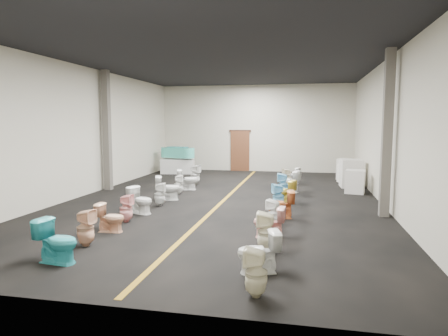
{
  "coord_description": "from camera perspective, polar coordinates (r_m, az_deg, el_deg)",
  "views": [
    {
      "loc": [
        2.62,
        -12.89,
        2.56
      ],
      "look_at": [
        -0.24,
        1.0,
        0.94
      ],
      "focal_mm": 32.0,
      "sensor_mm": 36.0,
      "label": 1
    }
  ],
  "objects": [
    {
      "name": "floor",
      "position": [
        13.4,
        0.13,
        -4.48
      ],
      "size": [
        16.0,
        16.0,
        0.0
      ],
      "primitive_type": "plane",
      "color": "black",
      "rests_on": "ground"
    },
    {
      "name": "ceiling",
      "position": [
        13.3,
        0.14,
        14.92
      ],
      "size": [
        16.0,
        16.0,
        0.0
      ],
      "primitive_type": "plane",
      "rotation": [
        3.14,
        0.0,
        0.0
      ],
      "color": "black",
      "rests_on": "ground"
    },
    {
      "name": "wall_back",
      "position": [
        21.06,
        4.5,
        5.67
      ],
      "size": [
        10.0,
        0.0,
        10.0
      ],
      "primitive_type": "plane",
      "rotation": [
        1.57,
        0.0,
        0.0
      ],
      "color": "#BCB7A1",
      "rests_on": "ground"
    },
    {
      "name": "wall_front",
      "position": [
        5.56,
        -16.57,
        3.08
      ],
      "size": [
        10.0,
        0.0,
        10.0
      ],
      "primitive_type": "plane",
      "rotation": [
        -1.57,
        0.0,
        0.0
      ],
      "color": "#BCB7A1",
      "rests_on": "ground"
    },
    {
      "name": "wall_left",
      "position": [
        14.98,
        -19.03,
        4.99
      ],
      "size": [
        0.0,
        16.0,
        16.0
      ],
      "primitive_type": "plane",
      "rotation": [
        1.57,
        0.0,
        1.57
      ],
      "color": "#BCB7A1",
      "rests_on": "ground"
    },
    {
      "name": "wall_right",
      "position": [
        13.11,
        22.16,
        4.7
      ],
      "size": [
        0.0,
        16.0,
        16.0
      ],
      "primitive_type": "plane",
      "rotation": [
        1.57,
        0.0,
        -1.57
      ],
      "color": "#BCB7A1",
      "rests_on": "ground"
    },
    {
      "name": "aisle_stripe",
      "position": [
        13.4,
        0.13,
        -4.47
      ],
      "size": [
        0.12,
        15.6,
        0.01
      ],
      "primitive_type": "cube",
      "color": "#986B16",
      "rests_on": "floor"
    },
    {
      "name": "back_door",
      "position": [
        21.16,
        2.3,
        2.43
      ],
      "size": [
        1.0,
        0.1,
        2.1
      ],
      "primitive_type": "cube",
      "color": "#562D19",
      "rests_on": "floor"
    },
    {
      "name": "door_frame",
      "position": [
        21.12,
        2.32,
        5.33
      ],
      "size": [
        1.15,
        0.08,
        0.1
      ],
      "primitive_type": "cube",
      "color": "#331C11",
      "rests_on": "back_door"
    },
    {
      "name": "column_left",
      "position": [
        15.73,
        -16.39,
        5.14
      ],
      "size": [
        0.25,
        0.25,
        4.5
      ],
      "primitive_type": "cube",
      "color": "#59544C",
      "rests_on": "floor"
    },
    {
      "name": "column_right",
      "position": [
        11.59,
        22.28,
        4.52
      ],
      "size": [
        0.25,
        0.25,
        4.5
      ],
      "primitive_type": "cube",
      "color": "#59544C",
      "rests_on": "floor"
    },
    {
      "name": "display_table",
      "position": [
        20.27,
        -6.63,
        0.26
      ],
      "size": [
        1.74,
        1.06,
        0.72
      ],
      "primitive_type": "cube",
      "rotation": [
        0.0,
        0.0,
        0.16
      ],
      "color": "silver",
      "rests_on": "floor"
    },
    {
      "name": "bathtub",
      "position": [
        20.21,
        -6.65,
        2.26
      ],
      "size": [
        1.83,
        0.95,
        0.55
      ],
      "rotation": [
        0.0,
        0.0,
        -0.24
      ],
      "color": "#42C0AB",
      "rests_on": "display_table"
    },
    {
      "name": "appliance_crate_a",
      "position": [
        15.25,
        18.22,
        -1.86
      ],
      "size": [
        0.78,
        0.78,
        0.84
      ],
      "primitive_type": "cube",
      "rotation": [
        0.0,
        0.0,
        -0.21
      ],
      "color": "silver",
      "rests_on": "floor"
    },
    {
      "name": "appliance_crate_b",
      "position": [
        16.57,
        17.7,
        -0.74
      ],
      "size": [
        0.86,
        0.86,
        1.11
      ],
      "primitive_type": "cube",
      "rotation": [
        0.0,
        0.0,
        0.07
      ],
      "color": "silver",
      "rests_on": "floor"
    },
    {
      "name": "appliance_crate_c",
      "position": [
        17.75,
        17.29,
        -0.77
      ],
      "size": [
        0.87,
        0.87,
        0.79
      ],
      "primitive_type": "cube",
      "rotation": [
        0.0,
        0.0,
        0.3
      ],
      "color": "white",
      "rests_on": "floor"
    },
    {
      "name": "appliance_crate_d",
      "position": [
        18.81,
        16.98,
        -0.15
      ],
      "size": [
        0.85,
        0.85,
        0.93
      ],
      "primitive_type": "cube",
      "rotation": [
        0.0,
        0.0,
        -0.4
      ],
      "color": "white",
      "rests_on": "floor"
    },
    {
      "name": "toilet_left_0",
      "position": [
        7.99,
        -22.71,
        -9.63
      ],
      "size": [
        0.84,
        0.55,
        0.81
      ],
      "primitive_type": "imported",
      "rotation": [
        0.0,
        0.0,
        1.45
      ],
      "color": "teal",
      "rests_on": "floor"
    },
    {
      "name": "toilet_left_1",
      "position": [
        8.82,
        -19.18,
        -8.07
      ],
      "size": [
        0.39,
        0.38,
        0.78
      ],
      "primitive_type": "imported",
      "rotation": [
        0.0,
        0.0,
        1.49
      ],
      "color": "#EAB593",
      "rests_on": "floor"
    },
    {
      "name": "toilet_left_2",
      "position": [
        9.78,
        -15.9,
        -6.85
      ],
      "size": [
        0.67,
        0.39,
        0.67
      ],
      "primitive_type": "imported",
      "rotation": [
        0.0,
        0.0,
        1.59
      ],
      "color": "#F4B58D",
      "rests_on": "floor"
    },
    {
      "name": "toilet_left_3",
      "position": [
        10.61,
        -13.8,
        -5.6
      ],
      "size": [
        0.34,
        0.34,
        0.73
      ],
      "primitive_type": "imported",
      "rotation": [
        0.0,
        0.0,
        1.6
      ],
      "color": "#F3A7A4",
      "rests_on": "floor"
    },
    {
      "name": "toilet_left_4",
      "position": [
        11.5,
        -11.8,
        -4.53
      ],
      "size": [
        0.84,
        0.65,
        0.76
      ],
      "primitive_type": "imported",
      "rotation": [
        0.0,
        0.0,
        1.23
      ],
      "color": "white",
      "rests_on": "floor"
    },
    {
      "name": "toilet_left_5",
      "position": [
        12.42,
        -9.17,
        -3.74
      ],
      "size": [
        0.39,
        0.38,
        0.72
      ],
      "primitive_type": "imported",
      "rotation": [
        0.0,
        0.0,
        1.75
      ],
      "color": "silver",
      "rests_on": "floor"
    },
    {
      "name": "toilet_left_6",
      "position": [
        13.33,
        -8.03,
        -2.83
      ],
      "size": [
        0.9,
        0.69,
        0.81
      ],
      "primitive_type": "imported",
      "rotation": [
        0.0,
        0.0,
        1.9
      ],
      "color": "white",
      "rests_on": "floor"
    },
    {
      "name": "toilet_left_7",
      "position": [
        14.32,
        -6.53,
        -2.37
      ],
      "size": [
        0.39,
        0.39,
        0.71
      ],
      "primitive_type": "imported",
      "rotation": [
        0.0,
        0.0,
        1.81
      ],
      "color": "white",
      "rests_on": "floor"
    },
    {
      "name": "toilet_left_8",
      "position": [
        15.25,
        -5.28,
        -1.67
      ],
      "size": [
        0.87,
        0.65,
        0.79
      ],
      "primitive_type": "imported",
      "rotation": [
        0.0,
        0.0,
        1.87
      ],
      "color": "white",
      "rests_on": "floor"
    },
    {
      "name": "toilet_left_9",
      "position": [
        16.32,
        -4.15,
        -1.0
      ],
      "size": [
        0.46,
        0.46,
        0.85
      ],
      "primitive_type": "imported",
      "rotation": [
        0.0,
        0.0,
        1.36
      ],
      "color": "white",
      "rests_on": "floor"
    },
    {
      "name": "toilet_right_0",
      "position": [
        6.05,
        4.61,
        -14.69
      ],
      "size": [
        0.36,
        0.35,
        0.74
      ],
      "primitive_type": "imported",
      "rotation": [
        0.0,
        0.0,
        -1.63
      ],
      "color": "beige",
      "rests_on": "floor"
    },
    {
      "name": "toilet_right_1",
      "position": [
        6.95,
        4.96,
        -11.88
      ],
      "size": [
        0.81,
        0.61,
        0.73
      ],
      "primitive_type": "imported",
      "rotation": [
        0.0,
        0.0,
        -1.26
      ],
      "color": "silver",
      "rests_on": "floor"
    },
    {
      "name": "toilet_right_2",
      "position": [
        7.99,
        6.11,
        -9.11
      ],
      "size": [
        0.38,
        0.38,
        0.82
      ],
      "primitive_type": "imported",
      "rotation": [
        0.0,
        0.0,
        -1.59
      ],
      "color": "#F1E9C8",
      "rests_on": "floor"
    },
    {
      "name": "toilet_right_3",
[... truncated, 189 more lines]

